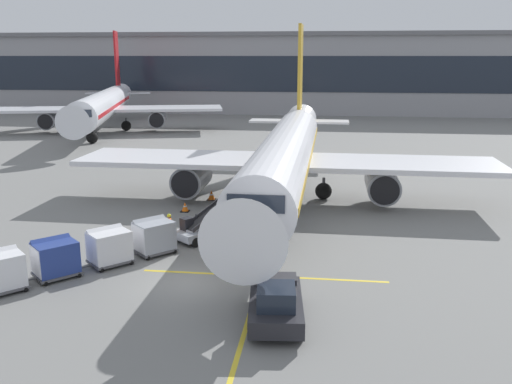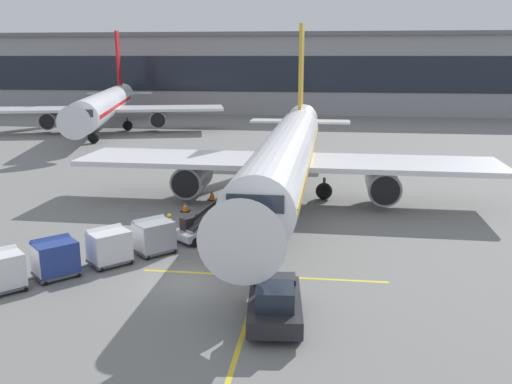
{
  "view_description": "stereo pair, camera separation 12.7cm",
  "coord_description": "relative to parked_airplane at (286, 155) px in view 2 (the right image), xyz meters",
  "views": [
    {
      "loc": [
        6.18,
        -23.61,
        10.43
      ],
      "look_at": [
        2.35,
        7.0,
        2.75
      ],
      "focal_mm": 38.58,
      "sensor_mm": 36.0,
      "label": 1
    },
    {
      "loc": [
        6.3,
        -23.59,
        10.43
      ],
      "look_at": [
        2.35,
        7.0,
        2.75
      ],
      "focal_mm": 38.58,
      "sensor_mm": 36.0,
      "label": 2
    }
  ],
  "objects": [
    {
      "name": "distant_airplane",
      "position": [
        -27.88,
        34.57,
        0.24
      ],
      "size": [
        33.32,
        42.2,
        14.34
      ],
      "color": "silver",
      "rests_on": "ground"
    },
    {
      "name": "belt_loader",
      "position": [
        -3.93,
        -9.2,
        -2.55
      ],
      "size": [
        4.32,
        4.94,
        2.95
      ],
      "color": "#A3A8B2",
      "rests_on": "ground"
    },
    {
      "name": "apron_guidance_line_lead_in",
      "position": [
        -0.12,
        -0.73,
        -3.4
      ],
      "size": [
        0.2,
        110.0,
        0.01
      ],
      "color": "yellow",
      "rests_on": "ground"
    },
    {
      "name": "ground_crew_by_carts",
      "position": [
        -6.81,
        -11.63,
        -2.41
      ],
      "size": [
        0.28,
        0.57,
        1.74
      ],
      "color": "#333847",
      "rests_on": "ground"
    },
    {
      "name": "parked_airplane",
      "position": [
        0.0,
        0.0,
        0.0
      ],
      "size": [
        30.44,
        40.09,
        13.36
      ],
      "color": "white",
      "rests_on": "ground"
    },
    {
      "name": "baggage_cart_second",
      "position": [
        -8.0,
        -13.9,
        -2.41
      ],
      "size": [
        2.54,
        2.55,
        1.91
      ],
      "color": "#515156",
      "rests_on": "ground"
    },
    {
      "name": "terminal_building",
      "position": [
        -15.74,
        69.95,
        3.79
      ],
      "size": [
        132.43,
        21.31,
        14.49
      ],
      "color": "#939399",
      "rests_on": "ground"
    },
    {
      "name": "baggage_cart_third",
      "position": [
        -9.95,
        -15.8,
        -2.41
      ],
      "size": [
        2.54,
        2.55,
        1.91
      ],
      "color": "#515156",
      "rests_on": "ground"
    },
    {
      "name": "apron_guidance_line_stop_bar",
      "position": [
        -0.01,
        -14.48,
        -3.4
      ],
      "size": [
        12.0,
        0.2,
        0.01
      ],
      "color": "yellow",
      "rests_on": "ground"
    },
    {
      "name": "ground_plane",
      "position": [
        -3.45,
        -15.66,
        -3.41
      ],
      "size": [
        600.0,
        600.0,
        0.0
      ],
      "primitive_type": "plane",
      "color": "slate"
    },
    {
      "name": "baggage_cart_fourth",
      "position": [
        -11.63,
        -17.7,
        -2.41
      ],
      "size": [
        2.54,
        2.55,
        1.91
      ],
      "color": "#515156",
      "rests_on": "ground"
    },
    {
      "name": "safety_cone_wingtip",
      "position": [
        -6.63,
        -3.8,
        -3.09
      ],
      "size": [
        0.58,
        0.58,
        0.66
      ],
      "color": "black",
      "rests_on": "ground"
    },
    {
      "name": "pushback_tug",
      "position": [
        1.0,
        -19.12,
        -2.58
      ],
      "size": [
        2.51,
        4.58,
        1.83
      ],
      "color": "#232328",
      "rests_on": "ground"
    },
    {
      "name": "ground_crew_wingwalker",
      "position": [
        -2.69,
        -12.85,
        -2.41
      ],
      "size": [
        0.36,
        0.54,
        1.74
      ],
      "color": "black",
      "rests_on": "ground"
    },
    {
      "name": "ground_crew_by_loader",
      "position": [
        -5.86,
        -10.29,
        -2.41
      ],
      "size": [
        0.37,
        0.53,
        1.74
      ],
      "color": "#333847",
      "rests_on": "ground"
    },
    {
      "name": "ground_crew_marshaller",
      "position": [
        -3.27,
        -10.51,
        -2.41
      ],
      "size": [
        0.51,
        0.39,
        1.74
      ],
      "color": "black",
      "rests_on": "ground"
    },
    {
      "name": "safety_cone_engine_keepout",
      "position": [
        -5.46,
        -0.48,
        -3.06
      ],
      "size": [
        0.64,
        0.64,
        0.72
      ],
      "color": "black",
      "rests_on": "ground"
    },
    {
      "name": "baggage_cart_lead",
      "position": [
        -6.24,
        -12.01,
        -2.41
      ],
      "size": [
        2.54,
        2.55,
        1.91
      ],
      "color": "#515156",
      "rests_on": "ground"
    }
  ]
}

